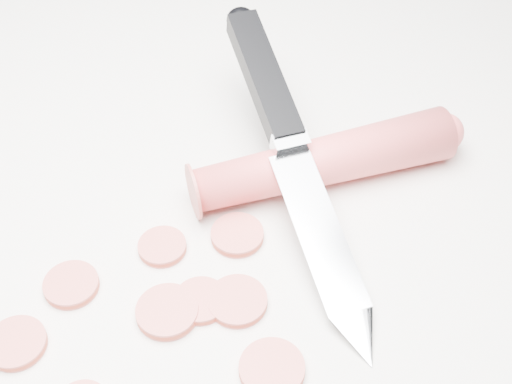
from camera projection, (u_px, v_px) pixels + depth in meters
The scene contains 11 objects.
ground at pixel (220, 243), 0.46m from camera, with size 2.40×2.40×0.00m, color silver.
carrot at pixel (324, 161), 0.49m from camera, with size 0.03×0.03×0.18m, color #DC4447.
carrot_slice_0 at pixel (71, 285), 0.44m from camera, with size 0.03×0.03×0.01m, color #C44F47.
carrot_slice_1 at pixel (201, 301), 0.43m from camera, with size 0.03×0.03×0.01m, color #C44F47.
carrot_slice_2 at pixel (237, 235), 0.46m from camera, with size 0.03×0.03×0.01m, color #C44F47.
carrot_slice_3 at pixel (272, 369), 0.40m from camera, with size 0.04×0.04×0.01m, color #C44F47.
carrot_slice_4 at pixel (237, 301), 0.43m from camera, with size 0.04×0.04×0.01m, color #C44F47.
carrot_slice_5 at pixel (162, 247), 0.46m from camera, with size 0.03×0.03×0.01m, color #C44F47.
carrot_slice_7 at pixel (16, 343), 0.41m from camera, with size 0.03×0.03×0.01m, color #C44F47.
carrot_slice_8 at pixel (167, 312), 0.42m from camera, with size 0.04×0.04×0.01m, color #C44F47.
kitchen_knife at pixel (298, 160), 0.46m from camera, with size 0.24×0.18×0.08m, color silver, non-canonical shape.
Camera 1 is at (0.19, -0.21, 0.36)m, focal length 50.00 mm.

